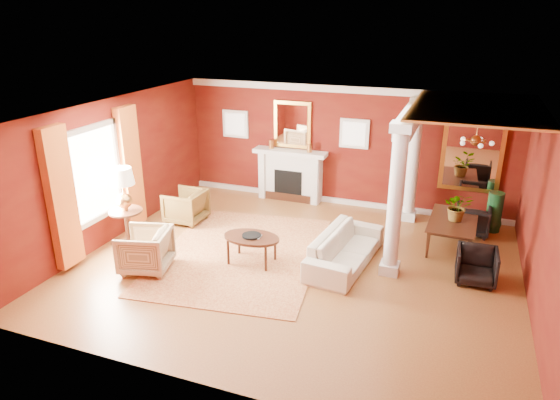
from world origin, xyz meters
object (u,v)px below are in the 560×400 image
at_px(sofa, 346,243).
at_px(dining_table, 454,226).
at_px(armchair_stripe, 145,248).
at_px(armchair_leopard, 186,205).
at_px(coffee_table, 252,239).
at_px(side_table, 123,193).

relative_size(sofa, dining_table, 1.35).
height_order(sofa, armchair_stripe, armchair_stripe).
bearing_deg(dining_table, armchair_leopard, 100.37).
height_order(armchair_leopard, coffee_table, armchair_leopard).
bearing_deg(dining_table, sofa, 131.68).
distance_m(sofa, dining_table, 2.42).
bearing_deg(coffee_table, armchair_stripe, -151.33).
height_order(coffee_table, side_table, side_table).
xyz_separation_m(armchair_stripe, side_table, (-0.95, 0.75, 0.70)).
relative_size(armchair_stripe, coffee_table, 0.81).
distance_m(coffee_table, side_table, 2.75).
relative_size(armchair_leopard, side_table, 0.50).
distance_m(armchair_leopard, armchair_stripe, 2.29).
xyz_separation_m(armchair_stripe, coffee_table, (1.72, 0.94, 0.06)).
bearing_deg(sofa, coffee_table, 114.99).
bearing_deg(coffee_table, side_table, -175.89).
relative_size(armchair_leopard, armchair_stripe, 0.94).
xyz_separation_m(sofa, coffee_table, (-1.67, -0.57, 0.07)).
bearing_deg(armchair_stripe, armchair_leopard, 177.19).
bearing_deg(armchair_stripe, side_table, -143.18).
bearing_deg(dining_table, coffee_table, 123.04).
relative_size(armchair_leopard, coffee_table, 0.76).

